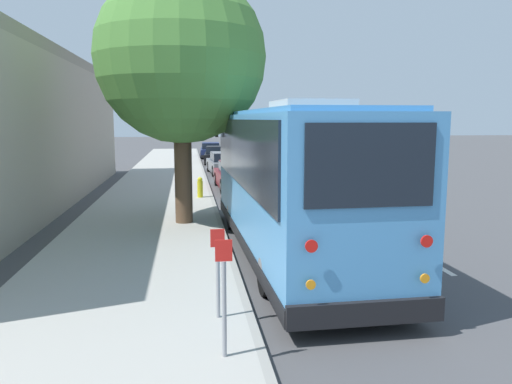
{
  "coord_description": "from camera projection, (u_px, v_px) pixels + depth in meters",
  "views": [
    {
      "loc": [
        -12.84,
        3.05,
        3.24
      ],
      "look_at": [
        0.21,
        1.25,
        1.3
      ],
      "focal_mm": 35.0,
      "sensor_mm": 36.0,
      "label": 1
    }
  ],
  "objects": [
    {
      "name": "parked_sedan_black",
      "position": [
        216.0,
        155.0,
        36.62
      ],
      "size": [
        4.52,
        1.9,
        1.26
      ],
      "rotation": [
        0.0,
        0.0,
        -0.07
      ],
      "color": "black",
      "rests_on": "ground"
    },
    {
      "name": "sign_post_near",
      "position": [
        224.0,
        297.0,
        6.43
      ],
      "size": [
        0.06,
        0.22,
        1.57
      ],
      "color": "gray",
      "rests_on": "sidewalk_slab"
    },
    {
      "name": "lane_stripe_ahead",
      "position": [
        346.0,
        212.0,
        17.42
      ],
      "size": [
        2.4,
        0.14,
        0.01
      ],
      "primitive_type": "cube",
      "color": "silver",
      "rests_on": "ground"
    },
    {
      "name": "sign_post_far",
      "position": [
        218.0,
        272.0,
        7.73
      ],
      "size": [
        0.06,
        0.22,
        1.41
      ],
      "color": "gray",
      "rests_on": "sidewalk_slab"
    },
    {
      "name": "parked_sedan_gray",
      "position": [
        224.0,
        164.0,
        29.59
      ],
      "size": [
        4.61,
        1.98,
        1.29
      ],
      "rotation": [
        0.0,
        0.0,
        0.06
      ],
      "color": "slate",
      "rests_on": "ground"
    },
    {
      "name": "curb_strip",
      "position": [
        225.0,
        240.0,
        13.17
      ],
      "size": [
        80.0,
        0.14,
        0.15
      ],
      "primitive_type": "cube",
      "color": "gray",
      "rests_on": "ground"
    },
    {
      "name": "lane_stripe_mid",
      "position": [
        427.0,
        260.0,
        11.54
      ],
      "size": [
        2.4,
        0.14,
        0.01
      ],
      "primitive_type": "cube",
      "color": "silver",
      "rests_on": "ground"
    },
    {
      "name": "ground_plane",
      "position": [
        303.0,
        240.0,
        13.47
      ],
      "size": [
        160.0,
        160.0,
        0.0
      ],
      "primitive_type": "plane",
      "color": "#474749"
    },
    {
      "name": "parked_sedan_maroon",
      "position": [
        237.0,
        176.0,
        23.13
      ],
      "size": [
        4.51,
        1.93,
        1.3
      ],
      "rotation": [
        0.0,
        0.0,
        0.04
      ],
      "color": "maroon",
      "rests_on": "ground"
    },
    {
      "name": "parked_sedan_navy",
      "position": [
        211.0,
        151.0,
        42.12
      ],
      "size": [
        4.51,
        1.82,
        1.26
      ],
      "rotation": [
        0.0,
        0.0,
        -0.04
      ],
      "color": "#19234C",
      "rests_on": "ground"
    },
    {
      "name": "fire_hydrant",
      "position": [
        200.0,
        187.0,
        19.76
      ],
      "size": [
        0.22,
        0.22,
        0.81
      ],
      "color": "gold",
      "rests_on": "sidewalk_slab"
    },
    {
      "name": "sidewalk_slab",
      "position": [
        138.0,
        242.0,
        12.87
      ],
      "size": [
        80.0,
        4.34,
        0.15
      ],
      "primitive_type": "cube",
      "color": "#A3A099",
      "rests_on": "ground"
    },
    {
      "name": "shuttle_bus",
      "position": [
        290.0,
        174.0,
        11.83
      ],
      "size": [
        10.09,
        2.84,
        3.6
      ],
      "rotation": [
        0.0,
        0.0,
        0.02
      ],
      "color": "#4C93D1",
      "rests_on": "ground"
    },
    {
      "name": "street_tree",
      "position": [
        181.0,
        47.0,
        14.43
      ],
      "size": [
        4.94,
        4.94,
        8.05
      ],
      "color": "brown",
      "rests_on": "sidewalk_slab"
    }
  ]
}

